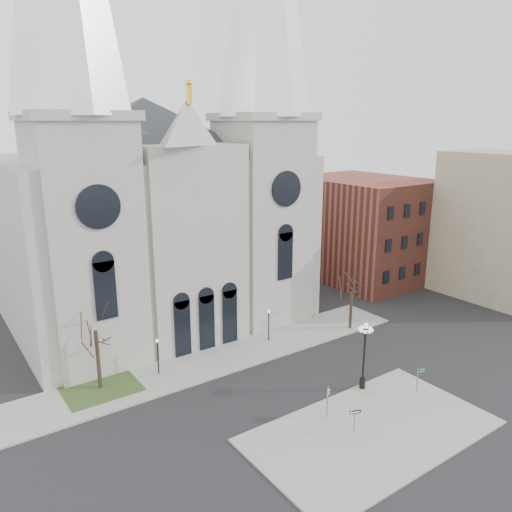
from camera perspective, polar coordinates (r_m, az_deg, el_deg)
ground at (r=40.05m, az=4.45°, el=-17.47°), size 160.00×160.00×0.00m
sidewalk_near at (r=38.82m, az=13.04°, el=-18.91°), size 18.00×10.00×0.14m
sidewalk_far at (r=47.86m, az=-4.09°, el=-11.57°), size 40.00×6.00×0.14m
grass_patch at (r=44.80m, az=-17.32°, el=-14.23°), size 6.00×5.00×0.18m
cathedral at (r=53.40m, az=-11.19°, el=11.57°), size 33.00×26.66×54.00m
bg_building_brick at (r=71.93m, az=11.99°, el=3.15°), size 14.00×18.00×14.00m
bg_building_tan at (r=68.82m, az=26.49°, el=3.04°), size 10.00×14.00×18.00m
tree_left at (r=42.45m, az=-17.91°, el=-7.74°), size 3.20×3.20×7.50m
tree_right at (r=53.42m, az=10.91°, el=-3.79°), size 3.20×3.20×6.00m
ped_lamp_left at (r=44.84m, az=-11.18°, el=-10.55°), size 0.32×0.32×3.26m
ped_lamp_right at (r=50.32m, az=1.47°, el=-7.32°), size 0.32×0.32×3.26m
stop_sign at (r=38.72m, az=8.18°, el=-15.50°), size 0.85×0.35×2.49m
globe_lamp at (r=42.09m, az=12.30°, el=-10.20°), size 1.40×1.40×5.80m
one_way_sign at (r=37.61m, az=11.22°, el=-17.53°), size 0.78×0.33×1.87m
street_name_sign at (r=43.59m, az=18.06°, el=-13.13°), size 0.70×0.20×2.22m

